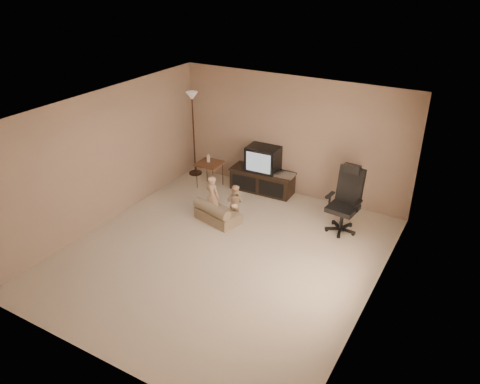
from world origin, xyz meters
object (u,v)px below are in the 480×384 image
object	(u,v)px
office_chair	(344,208)
toddler_right	(235,202)
toddler_left	(213,197)
side_table	(209,163)
floor_lamp	(193,115)
child_sofa	(216,214)
tv_stand	(263,173)

from	to	relation	value
office_chair	toddler_right	world-z (taller)	office_chair
toddler_left	side_table	bearing A→B (deg)	-44.58
office_chair	toddler_left	world-z (taller)	office_chair
floor_lamp	child_sofa	world-z (taller)	floor_lamp
office_chair	side_table	bearing A→B (deg)	-179.22
tv_stand	toddler_left	size ratio (longest dim) A/B	1.65
side_table	floor_lamp	distance (m)	1.17
child_sofa	toddler_right	bearing A→B (deg)	61.03
office_chair	floor_lamp	xyz separation A→B (m)	(-3.81, 0.70, 0.96)
tv_stand	toddler_left	distance (m)	1.51
child_sofa	toddler_right	size ratio (longest dim) A/B	1.29
office_chair	toddler_right	bearing A→B (deg)	-154.99
floor_lamp	toddler_left	bearing A→B (deg)	-45.71
tv_stand	office_chair	size ratio (longest dim) A/B	1.13
side_table	office_chair	bearing A→B (deg)	-5.41
toddler_left	child_sofa	bearing A→B (deg)	148.41
side_table	child_sofa	xyz separation A→B (m)	(0.94, -1.23, -0.38)
floor_lamp	toddler_left	xyz separation A→B (m)	(1.46, -1.49, -0.98)
office_chair	child_sofa	world-z (taller)	office_chair
floor_lamp	child_sofa	bearing A→B (deg)	-45.29
side_table	floor_lamp	world-z (taller)	floor_lamp
side_table	toddler_left	distance (m)	1.34
floor_lamp	toddler_right	size ratio (longest dim) A/B	2.68
floor_lamp	toddler_right	bearing A→B (deg)	-36.04
side_table	child_sofa	bearing A→B (deg)	-52.47
child_sofa	toddler_left	size ratio (longest dim) A/B	1.08
side_table	child_sofa	world-z (taller)	side_table
side_table	toddler_right	bearing A→B (deg)	-38.58
tv_stand	floor_lamp	world-z (taller)	floor_lamp
tv_stand	toddler_left	xyz separation A→B (m)	(-0.32, -1.47, 0.01)
tv_stand	child_sofa	size ratio (longest dim) A/B	1.53
side_table	tv_stand	bearing A→B (deg)	19.28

